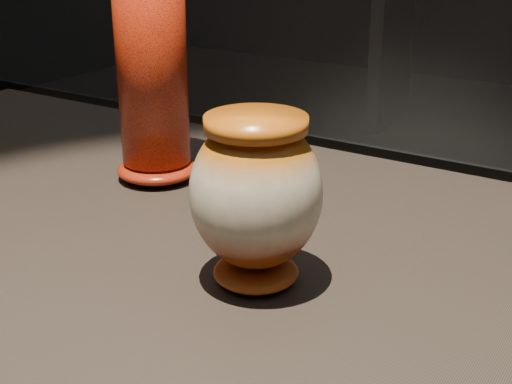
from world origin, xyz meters
TOP-DOWN VIEW (x-y plane):
  - main_vase at (-0.06, -0.05)m, footprint 0.18×0.18m
  - tall_vase at (-0.35, 0.14)m, footprint 0.16×0.16m

SIDE VIEW (x-z plane):
  - main_vase at x=-0.06m, z-range 0.91..1.09m
  - tall_vase at x=-0.35m, z-range 0.89..1.27m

